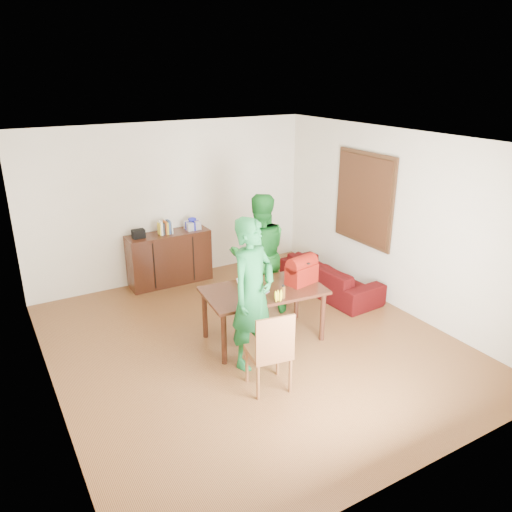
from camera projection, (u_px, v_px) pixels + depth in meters
room at (248, 250)px, 6.40m from camera, size 5.20×5.70×2.90m
table at (264, 295)px, 6.66m from camera, size 1.66×1.05×0.74m
chair at (269, 366)px, 5.72m from camera, size 0.52×0.50×1.00m
person_near at (253, 294)px, 6.00m from camera, size 0.82×0.69×1.90m
person_far at (259, 254)px, 7.39m from camera, size 1.05×0.92×1.83m
laptop at (255, 291)px, 6.47m from camera, size 0.38×0.33×0.23m
bananas at (278, 299)px, 6.27m from camera, size 0.18×0.14×0.06m
bottle at (283, 291)px, 6.35m from camera, size 0.06×0.06×0.18m
red_bag at (302, 273)px, 6.76m from camera, size 0.46×0.32×0.31m
sofa at (330, 277)px, 8.24m from camera, size 0.83×1.88×0.54m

